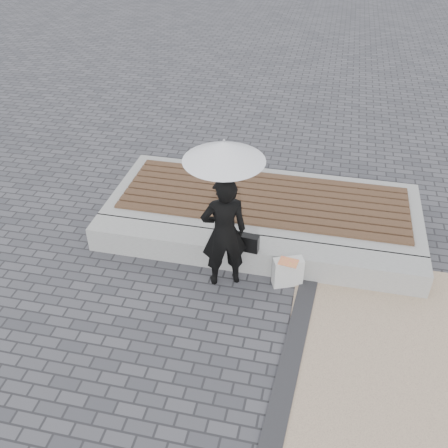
% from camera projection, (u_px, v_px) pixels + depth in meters
% --- Properties ---
extents(ground, '(80.00, 80.00, 0.00)m').
position_uv_depth(ground, '(229.00, 345.00, 6.30)').
color(ground, '#48474C').
rests_on(ground, ground).
extents(edging_band, '(0.61, 5.20, 0.04)m').
position_uv_depth(edging_band, '(284.00, 389.00, 5.76)').
color(edging_band, '#2A2A2C').
rests_on(edging_band, ground).
extents(seating_ledge, '(5.00, 0.45, 0.40)m').
position_uv_depth(seating_ledge, '(251.00, 254.00, 7.44)').
color(seating_ledge, '#ADAEA8').
rests_on(seating_ledge, ground).
extents(timber_platform, '(5.00, 2.00, 0.40)m').
position_uv_depth(timber_platform, '(264.00, 209.00, 8.39)').
color(timber_platform, gray).
rests_on(timber_platform, ground).
extents(timber_decking, '(4.60, 1.60, 0.04)m').
position_uv_depth(timber_decking, '(264.00, 198.00, 8.26)').
color(timber_decking, brown).
rests_on(timber_decking, timber_platform).
extents(woman, '(0.73, 0.62, 1.72)m').
position_uv_depth(woman, '(224.00, 233.00, 6.77)').
color(woman, black).
rests_on(woman, ground).
extents(parasol, '(1.03, 1.03, 1.31)m').
position_uv_depth(parasol, '(224.00, 151.00, 6.05)').
color(parasol, '#A5A5A9').
rests_on(parasol, ground).
extents(handbag, '(0.37, 0.17, 0.26)m').
position_uv_depth(handbag, '(246.00, 242.00, 7.13)').
color(handbag, black).
rests_on(handbag, seating_ledge).
extents(canvas_tote, '(0.45, 0.32, 0.44)m').
position_uv_depth(canvas_tote, '(288.00, 272.00, 7.09)').
color(canvas_tote, silver).
rests_on(canvas_tote, ground).
extents(magazine, '(0.28, 0.22, 0.01)m').
position_uv_depth(magazine, '(288.00, 262.00, 6.91)').
color(magazine, '#E7334F').
rests_on(magazine, canvas_tote).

